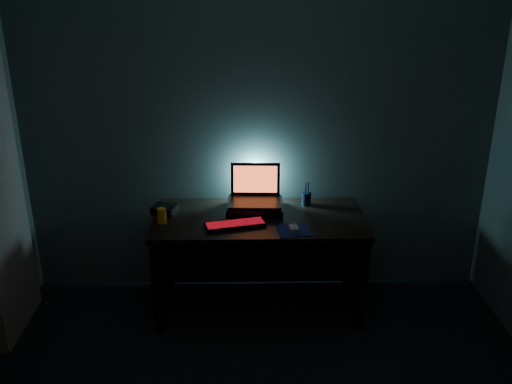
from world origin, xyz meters
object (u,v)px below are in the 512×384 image
pen_cup (306,199)px  router (164,209)px  laptop (255,193)px  keyboard (235,224)px  juice_glass (162,216)px  mouse (294,228)px

pen_cup → router: 1.04m
laptop → keyboard: bearing=-112.2°
laptop → juice_glass: size_ratio=3.67×
mouse → router: bearing=153.2°
router → mouse: bearing=-2.0°
laptop → pen_cup: 0.39m
laptop → juice_glass: laptop is taller
laptop → mouse: bearing=-54.6°
keyboard → pen_cup: size_ratio=4.41×
mouse → pen_cup: (0.13, 0.44, 0.03)m
mouse → laptop: bearing=115.2°
keyboard → mouse: size_ratio=4.79×
keyboard → mouse: mouse is taller
keyboard → router: size_ratio=2.18×
keyboard → pen_cup: bearing=20.9°
mouse → pen_cup: 0.46m
keyboard → router: bearing=142.0°
mouse → pen_cup: size_ratio=0.92×
pen_cup → keyboard: bearing=-145.4°
router → laptop: bearing=23.8°
mouse → juice_glass: 0.91m
laptop → mouse: 0.48m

